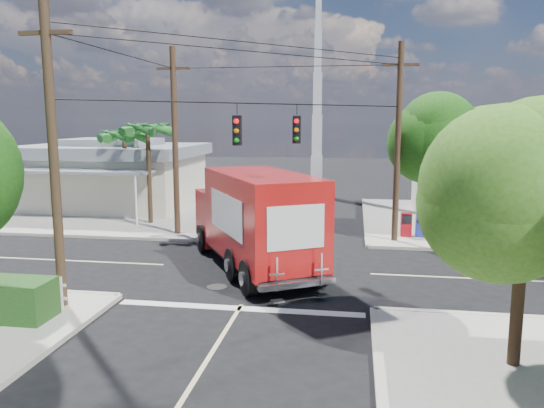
# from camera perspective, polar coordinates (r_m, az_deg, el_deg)

# --- Properties ---
(ground) EXTENTS (120.00, 120.00, 0.00)m
(ground) POSITION_cam_1_polar(r_m,az_deg,el_deg) (20.30, -0.89, -7.03)
(ground) COLOR black
(ground) RESTS_ON ground
(sidewalk_ne) EXTENTS (14.12, 14.12, 0.14)m
(sidewalk_ne) POSITION_cam_1_polar(r_m,az_deg,el_deg) (31.52, 22.65, -1.80)
(sidewalk_ne) COLOR #A7A297
(sidewalk_ne) RESTS_ON ground
(sidewalk_nw) EXTENTS (14.12, 14.12, 0.14)m
(sidewalk_nw) POSITION_cam_1_polar(r_m,az_deg,el_deg) (33.75, -16.10, -0.78)
(sidewalk_nw) COLOR #A7A297
(sidewalk_nw) RESTS_ON ground
(road_markings) EXTENTS (32.00, 32.00, 0.01)m
(road_markings) POSITION_cam_1_polar(r_m,az_deg,el_deg) (18.91, -1.66, -8.23)
(road_markings) COLOR beige
(road_markings) RESTS_ON ground
(building_ne) EXTENTS (11.80, 10.20, 4.50)m
(building_ne) POSITION_cam_1_polar(r_m,az_deg,el_deg) (32.66, 25.22, 2.39)
(building_ne) COLOR silver
(building_ne) RESTS_ON sidewalk_ne
(building_nw) EXTENTS (10.80, 10.20, 4.30)m
(building_nw) POSITION_cam_1_polar(r_m,az_deg,el_deg) (35.37, -16.82, 3.15)
(building_nw) COLOR beige
(building_nw) RESTS_ON sidewalk_nw
(radio_tower) EXTENTS (0.80, 0.80, 17.00)m
(radio_tower) POSITION_cam_1_polar(r_m,az_deg,el_deg) (39.32, 4.88, 9.05)
(radio_tower) COLOR silver
(radio_tower) RESTS_ON ground
(tree_ne_front) EXTENTS (4.21, 4.14, 6.66)m
(tree_ne_front) POSITION_cam_1_polar(r_m,az_deg,el_deg) (26.27, 17.54, 6.77)
(tree_ne_front) COLOR #422D1C
(tree_ne_front) RESTS_ON sidewalk_ne
(tree_ne_back) EXTENTS (3.77, 3.66, 5.82)m
(tree_ne_back) POSITION_cam_1_polar(r_m,az_deg,el_deg) (28.94, 21.97, 5.56)
(tree_ne_back) COLOR #422D1C
(tree_ne_back) RESTS_ON sidewalk_ne
(tree_se) EXTENTS (3.67, 3.54, 5.62)m
(tree_se) POSITION_cam_1_polar(r_m,az_deg,el_deg) (12.62, 25.74, 0.95)
(tree_se) COLOR #422D1C
(tree_se) RESTS_ON sidewalk_se
(palm_nw_front) EXTENTS (3.01, 3.08, 5.59)m
(palm_nw_front) POSITION_cam_1_polar(r_m,az_deg,el_deg) (28.84, -13.24, 7.66)
(palm_nw_front) COLOR #422D1C
(palm_nw_front) RESTS_ON sidewalk_nw
(palm_nw_back) EXTENTS (3.01, 3.08, 5.19)m
(palm_nw_back) POSITION_cam_1_polar(r_m,az_deg,el_deg) (31.02, -15.62, 6.96)
(palm_nw_back) COLOR #422D1C
(palm_nw_back) RESTS_ON sidewalk_nw
(utility_poles) EXTENTS (12.00, 10.68, 9.00)m
(utility_poles) POSITION_cam_1_polar(r_m,az_deg,el_deg) (21.42, -4.38, 6.49)
(utility_poles) COLOR #473321
(utility_poles) RESTS_ON ground
(vending_boxes) EXTENTS (1.90, 0.50, 1.10)m
(vending_boxes) POSITION_cam_1_polar(r_m,az_deg,el_deg) (26.08, 15.75, -2.19)
(vending_boxes) COLOR #A00D18
(vending_boxes) RESTS_ON sidewalk_ne
(delivery_truck) EXTENTS (6.47, 8.71, 3.73)m
(delivery_truck) POSITION_cam_1_polar(r_m,az_deg,el_deg) (19.97, -1.88, -1.71)
(delivery_truck) COLOR black
(delivery_truck) RESTS_ON ground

